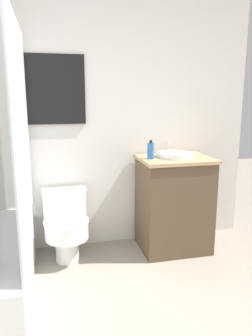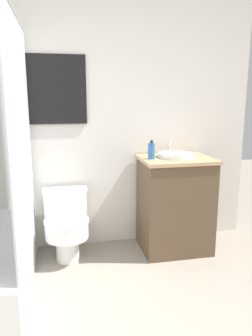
{
  "view_description": "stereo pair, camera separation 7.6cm",
  "coord_description": "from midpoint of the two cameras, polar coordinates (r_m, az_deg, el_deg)",
  "views": [
    {
      "loc": [
        -0.36,
        -0.72,
        1.44
      ],
      "look_at": [
        0.26,
        1.88,
        0.85
      ],
      "focal_mm": 35.0,
      "sensor_mm": 36.0,
      "label": 1
    },
    {
      "loc": [
        -0.29,
        -0.73,
        1.44
      ],
      "look_at": [
        0.26,
        1.88,
        0.85
      ],
      "focal_mm": 35.0,
      "sensor_mm": 36.0,
      "label": 2
    }
  ],
  "objects": [
    {
      "name": "toilet",
      "position": [
        3.01,
        -11.14,
        -9.51
      ],
      "size": [
        0.4,
        0.5,
        0.61
      ],
      "color": "white",
      "rests_on": "ground_plane"
    },
    {
      "name": "wall_back",
      "position": [
        3.1,
        -7.58,
        8.88
      ],
      "size": [
        3.19,
        0.07,
        2.5
      ],
      "color": "silver",
      "rests_on": "ground_plane"
    },
    {
      "name": "sink",
      "position": [
        3.04,
        7.72,
        2.3
      ],
      "size": [
        0.33,
        0.36,
        0.13
      ],
      "color": "white",
      "rests_on": "vanity"
    },
    {
      "name": "soap_bottle",
      "position": [
        2.93,
        3.59,
        3.04
      ],
      "size": [
        0.06,
        0.06,
        0.17
      ],
      "color": "#2D6BB2",
      "rests_on": "vanity"
    },
    {
      "name": "vanity",
      "position": [
        3.14,
        7.62,
        -6.15
      ],
      "size": [
        0.65,
        0.53,
        0.89
      ],
      "color": "brown",
      "rests_on": "ground_plane"
    }
  ]
}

